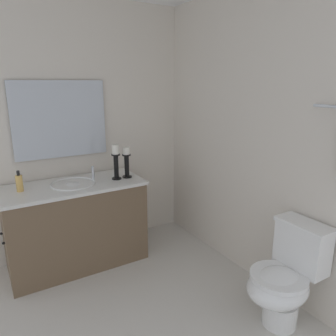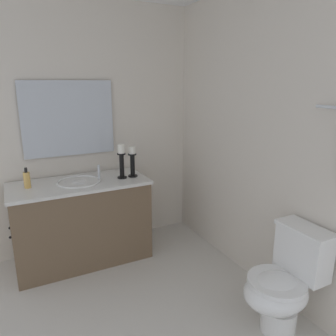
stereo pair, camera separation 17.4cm
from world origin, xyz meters
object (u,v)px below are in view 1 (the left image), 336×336
(mirror, at_px, (60,120))
(candle_holder_short, at_px, (116,161))
(vanity_cabinet, at_px, (76,224))
(candle_holder_tall, at_px, (127,162))
(toilet, at_px, (285,278))
(sink_basin, at_px, (74,188))
(soap_bottle, at_px, (19,183))

(mirror, distance_m, candle_holder_short, 0.64)
(candle_holder_short, bearing_deg, mirror, -130.31)
(vanity_cabinet, relative_size, candle_holder_tall, 4.23)
(mirror, height_order, toilet, mirror)
(sink_basin, relative_size, candle_holder_short, 1.22)
(mirror, bearing_deg, candle_holder_tall, 56.58)
(candle_holder_tall, bearing_deg, sink_basin, -96.22)
(vanity_cabinet, height_order, sink_basin, sink_basin)
(soap_bottle, xyz_separation_m, toilet, (1.59, 1.45, -0.50))
(toilet, bearing_deg, mirror, -151.17)
(toilet, bearing_deg, candle_holder_tall, -161.48)
(vanity_cabinet, height_order, toilet, vanity_cabinet)
(candle_holder_short, bearing_deg, soap_bottle, -96.30)
(mirror, bearing_deg, toilet, 28.83)
(toilet, bearing_deg, soap_bottle, -137.74)
(sink_basin, relative_size, candle_holder_tall, 1.36)
(vanity_cabinet, relative_size, sink_basin, 3.12)
(candle_holder_tall, distance_m, soap_bottle, 0.95)
(sink_basin, xyz_separation_m, soap_bottle, (-0.03, -0.44, 0.11))
(mirror, xyz_separation_m, soap_bottle, (0.25, -0.43, -0.48))
(vanity_cabinet, bearing_deg, soap_bottle, -94.48)
(mirror, distance_m, candle_holder_tall, 0.73)
(vanity_cabinet, bearing_deg, candle_holder_tall, 83.79)
(vanity_cabinet, bearing_deg, toilet, 33.00)
(candle_holder_short, xyz_separation_m, toilet, (1.50, 0.61, -0.60))
(sink_basin, bearing_deg, mirror, -179.80)
(vanity_cabinet, height_order, soap_bottle, soap_bottle)
(candle_holder_short, bearing_deg, toilet, 22.24)
(candle_holder_tall, distance_m, candle_holder_short, 0.11)
(mirror, height_order, candle_holder_tall, mirror)
(vanity_cabinet, bearing_deg, mirror, 179.99)
(vanity_cabinet, relative_size, soap_bottle, 6.97)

